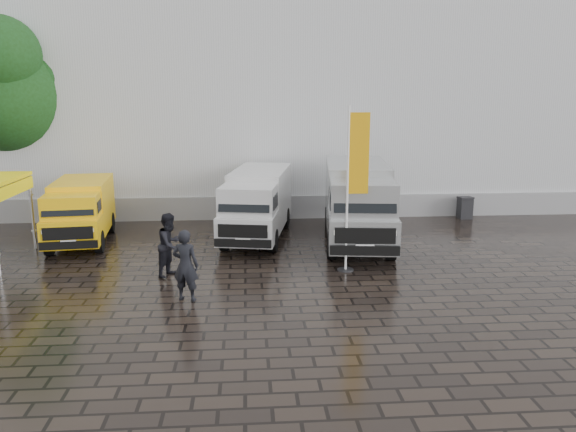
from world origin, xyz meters
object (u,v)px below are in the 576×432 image
van_yellow (81,213)px  flagpole (354,181)px  person_front (186,265)px  person_tent (170,245)px  van_silver (357,205)px  van_white (257,205)px  wheelie_bin (465,208)px

van_yellow → flagpole: 10.20m
van_yellow → flagpole: size_ratio=0.96×
van_yellow → person_front: 7.61m
flagpole → person_front: (-4.82, -2.20, -1.84)m
person_tent → van_silver: bearing=-34.9°
van_silver → person_tent: (-6.28, -3.29, -0.46)m
flagpole → person_tent: (-5.50, -0.09, -1.85)m
van_silver → person_tent: 7.10m
van_white → van_silver: bearing=-4.5°
flagpole → person_front: bearing=-155.5°
van_silver → wheelie_bin: 6.66m
van_white → flagpole: size_ratio=1.15×
van_yellow → wheelie_bin: size_ratio=5.02×
van_silver → wheelie_bin: (5.48, 3.67, -0.94)m
van_white → person_front: bearing=-96.9°
van_yellow → van_white: 6.43m
van_white → person_front: 6.69m
person_front → person_tent: 2.22m
van_silver → person_tent: van_silver is taller
flagpole → wheelie_bin: size_ratio=5.25×
van_white → person_front: (-2.01, -6.37, -0.29)m
van_silver → flagpole: bearing=-96.8°
van_yellow → flagpole: flagpole is taller
wheelie_bin → van_silver: bearing=-148.0°
flagpole → wheelie_bin: bearing=47.6°
van_white → van_silver: size_ratio=0.88×
van_white → van_yellow: bearing=-167.8°
wheelie_bin → person_front: bearing=-142.5°
flagpole → person_front: flagpole is taller
van_white → person_front: size_ratio=3.00×
van_silver → flagpole: 3.57m
flagpole → wheelie_bin: flagpole is taller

